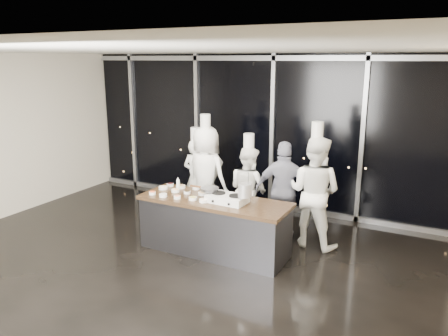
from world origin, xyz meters
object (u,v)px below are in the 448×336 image
object	(u,v)px
demo_counter	(214,226)
frying_pan	(209,189)
chef_center	(248,189)
guest	(284,191)
stove	(227,198)
chef_far_left	(196,177)
chef_right	(314,191)
stock_pot	(245,190)
chef_left	(206,175)

from	to	relation	value
demo_counter	frying_pan	size ratio (longest dim) A/B	4.81
chef_center	guest	size ratio (longest dim) A/B	1.04
stove	guest	bearing A→B (deg)	66.02
chef_far_left	guest	xyz separation A→B (m)	(1.95, -0.28, 0.06)
chef_center	chef_right	bearing A→B (deg)	-159.37
stove	chef_right	size ratio (longest dim) A/B	0.30
frying_pan	stock_pot	size ratio (longest dim) A/B	2.41
stock_pot	chef_right	size ratio (longest dim) A/B	0.10
chef_far_left	guest	distance (m)	1.97
stock_pot	chef_center	bearing A→B (deg)	111.79
chef_center	chef_right	xyz separation A→B (m)	(1.24, -0.08, 0.15)
chef_right	demo_counter	bearing A→B (deg)	44.95
stock_pot	chef_center	world-z (taller)	chef_center
chef_far_left	chef_center	bearing A→B (deg)	171.87
stove	chef_left	distance (m)	1.55
chef_center	guest	xyz separation A→B (m)	(0.70, -0.03, 0.07)
chef_far_left	frying_pan	bearing A→B (deg)	131.36
frying_pan	chef_far_left	xyz separation A→B (m)	(-1.06, 1.35, -0.26)
chef_far_left	chef_center	xyz separation A→B (m)	(1.25, -0.25, -0.01)
stove	chef_far_left	xyz separation A→B (m)	(-1.40, 1.38, -0.16)
frying_pan	chef_center	bearing A→B (deg)	82.81
stock_pot	chef_left	size ratio (longest dim) A/B	0.10
stove	guest	distance (m)	1.23
guest	chef_right	xyz separation A→B (m)	(0.54, -0.05, 0.08)
demo_counter	guest	distance (m)	1.40
demo_counter	stove	bearing A→B (deg)	-7.19
stove	chef_right	distance (m)	1.51
chef_left	chef_center	world-z (taller)	chef_left
chef_left	guest	xyz separation A→B (m)	(1.59, -0.05, -0.08)
stock_pot	stove	bearing A→B (deg)	176.55
chef_center	frying_pan	bearing A→B (deg)	104.50
frying_pan	stock_pot	world-z (taller)	stock_pot
stock_pot	chef_center	size ratio (longest dim) A/B	0.12
chef_right	frying_pan	bearing A→B (deg)	43.38
demo_counter	stock_pot	bearing A→B (deg)	-5.11
stove	demo_counter	bearing A→B (deg)	175.62
frying_pan	guest	xyz separation A→B (m)	(0.89, 1.07, -0.20)
guest	chef_far_left	bearing A→B (deg)	-21.61
stock_pot	guest	size ratio (longest dim) A/B	0.12
stove	chef_far_left	size ratio (longest dim) A/B	0.35
demo_counter	chef_left	world-z (taller)	chef_left
chef_left	guest	distance (m)	1.59
demo_counter	chef_far_left	world-z (taller)	chef_far_left
demo_counter	stock_pot	xyz separation A→B (m)	(0.56, -0.05, 0.69)
chef_left	chef_center	size ratio (longest dim) A/B	1.16
stove	chef_right	world-z (taller)	chef_right
frying_pan	guest	world-z (taller)	guest
chef_center	stove	bearing A→B (deg)	121.80
demo_counter	chef_left	bearing A→B (deg)	125.24
chef_far_left	chef_center	size ratio (longest dim) A/B	0.99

